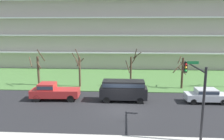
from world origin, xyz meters
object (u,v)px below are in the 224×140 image
Objects in this scene: tree_right at (182,72)px; traffic_signal_mast at (195,85)px; pickup_red_center_right at (53,91)px; tree_center at (132,68)px; tree_far_left at (38,69)px; sedan_silver_near_left at (206,95)px; tree_left at (79,69)px; van_black_center_left at (123,89)px.

traffic_signal_mast is (-2.20, -12.81, 1.50)m from tree_right.
traffic_signal_mast is at bearing 149.35° from pickup_red_center_right.
tree_far_left is at bearing -178.83° from tree_center.
tree_far_left is 22.08m from sedan_silver_near_left.
tree_left is 0.97× the size of pickup_red_center_right.
tree_left reaches higher than van_black_center_left.
tree_far_left is at bearing 143.20° from traffic_signal_mast.
tree_center reaches higher than tree_left.
tree_far_left reaches higher than tree_right.
traffic_signal_mast is at bearing -99.73° from tree_right.
van_black_center_left is 8.01m from pickup_red_center_right.
tree_right is at bearing -77.52° from sedan_silver_near_left.
tree_right is 9.65m from van_black_center_left.
tree_left is 17.41m from traffic_signal_mast.
tree_far_left is 13.17m from tree_center.
van_black_center_left is (-1.05, -6.35, -1.20)m from tree_center.
tree_right is (19.88, -0.41, -0.12)m from tree_far_left.
tree_far_left is 0.96× the size of pickup_red_center_right.
tree_far_left is 0.98× the size of tree_center.
tree_center is (7.19, 0.66, 0.04)m from tree_left.
sedan_silver_near_left is at bearing -16.03° from tree_far_left.
tree_left is at bearing -174.75° from tree_center.
pickup_red_center_right is at bearing -108.04° from tree_left.
tree_left is 8.45m from van_black_center_left.
traffic_signal_mast reaches higher than tree_far_left.
tree_right reaches higher than sedan_silver_near_left.
tree_left is at bearing -42.53° from van_black_center_left.
van_black_center_left is 0.94× the size of traffic_signal_mast.
traffic_signal_mast is (5.56, -7.15, 2.42)m from van_black_center_left.
tree_center is (13.17, 0.27, 0.16)m from tree_far_left.
van_black_center_left is 9.37m from traffic_signal_mast.
tree_far_left reaches higher than van_black_center_left.
pickup_red_center_right is (-17.04, -0.01, 0.14)m from sedan_silver_near_left.
van_black_center_left is (-9.04, 0.00, 0.52)m from sedan_silver_near_left.
tree_left is 13.90m from tree_right.
tree_left reaches higher than tree_far_left.
van_black_center_left is (6.14, -5.69, -1.16)m from tree_left.
tree_center is 10.35m from sedan_silver_near_left.
van_black_center_left is 0.95× the size of pickup_red_center_right.
traffic_signal_mast reaches higher than pickup_red_center_right.
traffic_signal_mast is at bearing -36.80° from tree_far_left.
tree_far_left is 7.49m from pickup_red_center_right.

